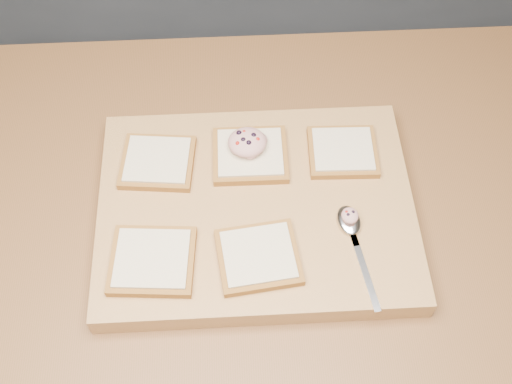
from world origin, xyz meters
TOP-DOWN VIEW (x-y plane):
  - ground at (0.00, 0.00)m, footprint 4.00×4.00m
  - island_counter at (0.00, 0.00)m, footprint 2.00×0.80m
  - cutting_board at (-0.00, -0.01)m, footprint 0.49×0.37m
  - bread_far_left at (-0.16, 0.07)m, footprint 0.12×0.12m
  - bread_far_center at (-0.01, 0.07)m, footprint 0.12×0.11m
  - bread_far_right at (0.14, 0.07)m, footprint 0.11×0.10m
  - bread_near_left at (-0.16, -0.11)m, footprint 0.13×0.12m
  - bread_near_center at (-0.01, -0.11)m, footprint 0.13×0.12m
  - tuna_salad_dollop at (-0.01, 0.08)m, footprint 0.06×0.06m
  - spoon at (0.14, -0.07)m, footprint 0.05×0.18m
  - spoon_salad at (0.13, -0.06)m, footprint 0.03×0.03m

SIDE VIEW (x-z plane):
  - ground at x=0.00m, z-range 0.00..0.00m
  - island_counter at x=0.00m, z-range 0.00..0.90m
  - cutting_board at x=0.00m, z-range 0.90..0.94m
  - spoon at x=0.14m, z-range 0.94..0.95m
  - bread_far_right at x=0.14m, z-range 0.94..0.95m
  - bread_far_left at x=-0.16m, z-range 0.94..0.96m
  - bread_near_center at x=-0.01m, z-range 0.94..0.96m
  - bread_far_center at x=-0.01m, z-range 0.94..0.96m
  - bread_near_left at x=-0.16m, z-range 0.94..0.96m
  - spoon_salad at x=0.13m, z-range 0.95..0.97m
  - tuna_salad_dollop at x=-0.01m, z-range 0.96..0.99m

